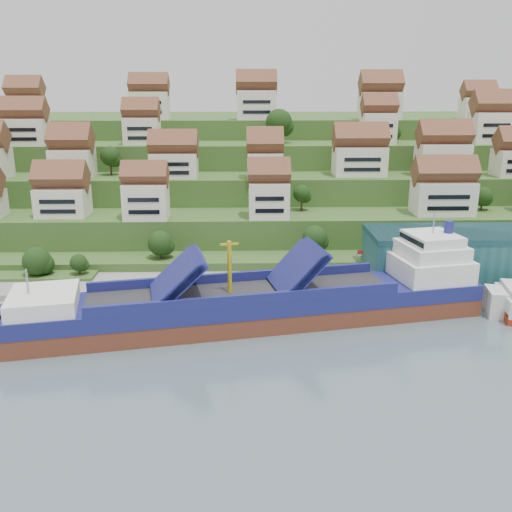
{
  "coord_description": "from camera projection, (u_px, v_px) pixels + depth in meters",
  "views": [
    {
      "loc": [
        -4.41,
        -95.99,
        40.47
      ],
      "look_at": [
        -1.62,
        14.0,
        8.0
      ],
      "focal_mm": 40.0,
      "sensor_mm": 36.0,
      "label": 1
    }
  ],
  "objects": [
    {
      "name": "ground",
      "position": [
        267.0,
        320.0,
        103.6
      ],
      "size": [
        300.0,
        300.0,
        0.0
      ],
      "primitive_type": "plane",
      "color": "slate",
      "rests_on": "ground"
    },
    {
      "name": "quay",
      "position": [
        360.0,
        286.0,
        118.16
      ],
      "size": [
        180.0,
        14.0,
        2.2
      ],
      "primitive_type": "cube",
      "color": "gray",
      "rests_on": "ground"
    },
    {
      "name": "hillside",
      "position": [
        254.0,
        177.0,
        199.87
      ],
      "size": [
        260.0,
        128.0,
        31.0
      ],
      "color": "#2D4C1E",
      "rests_on": "ground"
    },
    {
      "name": "hillside_village",
      "position": [
        264.0,
        151.0,
        154.34
      ],
      "size": [
        154.57,
        62.31,
        28.83
      ],
      "color": "silver",
      "rests_on": "ground"
    },
    {
      "name": "hillside_trees",
      "position": [
        231.0,
        177.0,
        144.91
      ],
      "size": [
        130.27,
        62.65,
        32.1
      ],
      "color": "#1D3C14",
      "rests_on": "ground"
    },
    {
      "name": "warehouse",
      "position": [
        512.0,
        254.0,
        119.13
      ],
      "size": [
        60.0,
        15.0,
        10.0
      ],
      "primitive_type": "cube",
      "color": "#1F5356",
      "rests_on": "quay"
    },
    {
      "name": "flagpole",
      "position": [
        357.0,
        266.0,
        111.68
      ],
      "size": [
        1.28,
        0.16,
        8.0
      ],
      "color": "gray",
      "rests_on": "quay"
    },
    {
      "name": "cargo_ship",
      "position": [
        266.0,
        304.0,
        101.85
      ],
      "size": [
        83.93,
        29.07,
        18.48
      ],
      "rotation": [
        0.0,
        0.0,
        0.2
      ],
      "color": "brown",
      "rests_on": "ground"
    }
  ]
}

